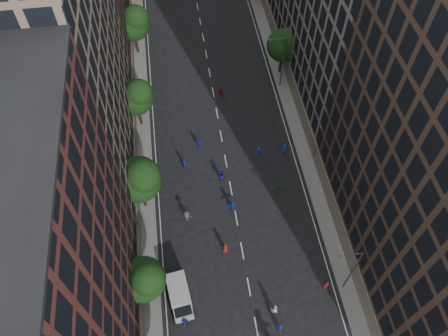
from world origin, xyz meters
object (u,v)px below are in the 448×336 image
object	(u,v)px
streetlamp_near	(352,269)
streetlamp_far	(282,59)
cargo_van	(180,296)
skater_1	(280,328)

from	to	relation	value
streetlamp_near	streetlamp_far	world-z (taller)	same
cargo_van	skater_1	xyz separation A→B (m)	(10.23, -4.75, -0.52)
skater_1	streetlamp_near	bearing A→B (deg)	-166.05
skater_1	cargo_van	bearing A→B (deg)	-35.62
skater_1	streetlamp_far	bearing A→B (deg)	-112.98
streetlamp_near	cargo_van	xyz separation A→B (m)	(-18.18, 1.09, -3.80)
streetlamp_far	skater_1	size ratio (longest dim) A/B	5.31
streetlamp_far	cargo_van	distance (m)	36.92
cargo_van	skater_1	bearing A→B (deg)	-32.23
streetlamp_far	cargo_van	world-z (taller)	streetlamp_far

